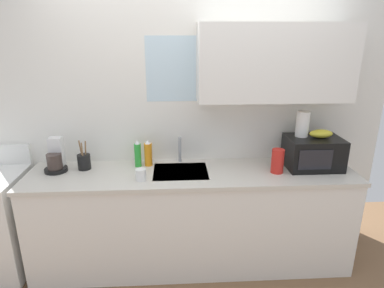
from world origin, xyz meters
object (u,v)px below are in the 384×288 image
Objects in this scene: banana_bunch at (321,134)px; mug_white at (141,175)px; microwave at (313,153)px; dish_soap_bottle_orange at (148,153)px; utensil_crock at (84,161)px; paper_towel_roll at (303,124)px; cereal_canister at (278,161)px; dish_soap_bottle_green at (138,154)px; coffee_maker at (56,159)px.

banana_bunch is 2.11× the size of mug_white.
mug_white is (-1.47, -0.19, -0.09)m from microwave.
banana_bunch reaches higher than dish_soap_bottle_orange.
microwave is at bearing -2.06° from utensil_crock.
banana_bunch reaches higher than mug_white.
dish_soap_bottle_orange is (-1.43, 0.12, -0.02)m from microwave.
mug_white is (-1.37, -0.24, -0.33)m from paper_towel_roll.
microwave is at bearing 16.17° from cereal_canister.
dish_soap_bottle_orange is 1.17× the size of cereal_canister.
paper_towel_roll reaches higher than banana_bunch.
microwave is at bearing -178.23° from banana_bunch.
paper_towel_roll is 0.90× the size of dish_soap_bottle_green.
coffee_maker reaches higher than dish_soap_bottle_green.
paper_towel_roll is 0.92× the size of dish_soap_bottle_orange.
microwave is at bearing -4.96° from dish_soap_bottle_orange.
mug_white is (-1.13, -0.09, -0.05)m from cereal_canister.
paper_towel_roll is at bearing 32.01° from cereal_canister.
banana_bunch is 1.59m from dish_soap_bottle_green.
banana_bunch is 2.05m from utensil_crock.
paper_towel_roll is at bearing -0.23° from coffee_maker.
coffee_maker is 0.23m from utensil_crock.
banana_bunch is 0.77× the size of utensil_crock.
cereal_canister is (-0.39, -0.10, -0.20)m from banana_bunch.
microwave is at bearing -27.38° from paper_towel_roll.
dish_soap_bottle_orange is at bearing 175.04° from microwave.
paper_towel_roll reaches higher than coffee_maker.
paper_towel_roll is 0.84× the size of utensil_crock.
coffee_maker reaches higher than utensil_crock.
dish_soap_bottle_orange is (-1.33, 0.07, -0.27)m from paper_towel_roll.
microwave is 0.36m from cereal_canister.
microwave reaches higher than dish_soap_bottle_green.
dish_soap_bottle_green is (0.69, 0.05, 0.01)m from coffee_maker.
paper_towel_roll reaches higher than microwave.
microwave is 1.64× the size of coffee_maker.
dish_soap_bottle_orange is 2.51× the size of mug_white.
dish_soap_bottle_green is 1.20m from cereal_canister.
dish_soap_bottle_green is (-0.09, -0.02, 0.00)m from dish_soap_bottle_orange.
dish_soap_bottle_orange reaches higher than mug_white.
mug_white is at bearing -80.46° from dish_soap_bottle_green.
coffee_maker is at bearing 178.52° from banana_bunch.
dish_soap_bottle_orange is 0.98× the size of dish_soap_bottle_green.
dish_soap_bottle_green is at bearing 4.29° from utensil_crock.
dish_soap_bottle_green is at bearing 170.20° from cereal_canister.
cereal_canister is at bearing 4.54° from mug_white.
coffee_maker is 1.88m from cereal_canister.
cereal_canister is 0.78× the size of utensil_crock.
dish_soap_bottle_orange is (-1.48, 0.12, -0.19)m from banana_bunch.
microwave reaches higher than mug_white.
cereal_canister is at bearing -147.99° from paper_towel_roll.
banana_bunch is at bearing -3.79° from dish_soap_bottle_green.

